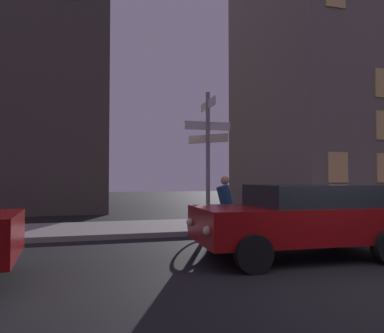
# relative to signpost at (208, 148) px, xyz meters

# --- Properties ---
(sidewalk_kerb) EXTENTS (40.00, 2.94, 0.14)m
(sidewalk_kerb) POSITION_rel_signpost_xyz_m (0.72, 1.10, -2.36)
(sidewalk_kerb) COLOR #9E9991
(sidewalk_kerb) RESTS_ON ground_plane
(signpost) EXTENTS (1.35, 1.29, 3.88)m
(signpost) POSITION_rel_signpost_xyz_m (0.00, 0.00, 0.00)
(signpost) COLOR gray
(signpost) RESTS_ON sidewalk_kerb
(car_far_oncoming) EXTENTS (4.12, 2.14, 1.42)m
(car_far_oncoming) POSITION_rel_signpost_xyz_m (0.78, -3.44, -1.65)
(car_far_oncoming) COLOR maroon
(car_far_oncoming) RESTS_ON ground_plane
(cyclist) EXTENTS (1.82, 0.34, 1.61)m
(cyclist) POSITION_rel_signpost_xyz_m (0.08, -1.01, -1.68)
(cyclist) COLOR black
(cyclist) RESTS_ON ground_plane
(building_right_block) EXTENTS (11.53, 8.88, 13.54)m
(building_right_block) POSITION_rel_signpost_xyz_m (10.81, 6.90, 4.34)
(building_right_block) COLOR slate
(building_right_block) RESTS_ON ground_plane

